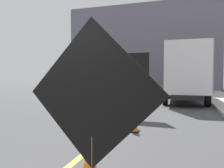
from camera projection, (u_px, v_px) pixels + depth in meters
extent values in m
cube|color=yellow|center=(115.00, 129.00, 6.95)|extent=(0.14, 36.00, 0.01)
cube|color=orange|center=(93.00, 93.00, 2.33)|extent=(1.55, 0.18, 1.56)
cube|color=black|center=(92.00, 94.00, 2.31)|extent=(1.63, 0.17, 1.63)
cube|color=black|center=(94.00, 93.00, 2.35)|extent=(0.28, 0.04, 0.52)
cube|color=orange|center=(131.00, 109.00, 9.61)|extent=(1.17, 1.84, 0.45)
cylinder|color=#4C4C4C|center=(131.00, 89.00, 9.58)|extent=(0.10, 0.10, 1.30)
cube|color=black|center=(131.00, 64.00, 9.53)|extent=(1.60, 0.15, 0.95)
sphere|color=yellow|center=(144.00, 64.00, 9.39)|extent=(0.09, 0.09, 0.09)
sphere|color=yellow|center=(137.00, 64.00, 9.50)|extent=(0.09, 0.09, 0.09)
sphere|color=yellow|center=(130.00, 64.00, 9.60)|extent=(0.09, 0.09, 0.09)
sphere|color=yellow|center=(124.00, 64.00, 9.70)|extent=(0.09, 0.09, 0.09)
sphere|color=yellow|center=(120.00, 60.00, 9.75)|extent=(0.09, 0.09, 0.09)
sphere|color=yellow|center=(120.00, 68.00, 9.76)|extent=(0.09, 0.09, 0.09)
cube|color=black|center=(184.00, 93.00, 14.18)|extent=(1.81, 6.58, 0.25)
cube|color=silver|center=(183.00, 76.00, 16.41)|extent=(2.41, 1.89, 1.90)
cube|color=silver|center=(185.00, 69.00, 13.17)|extent=(2.47, 4.51, 2.87)
cylinder|color=black|center=(168.00, 92.00, 16.64)|extent=(0.30, 0.91, 0.90)
cylinder|color=black|center=(199.00, 93.00, 16.01)|extent=(0.30, 0.91, 0.90)
cylinder|color=black|center=(165.00, 97.00, 12.62)|extent=(0.30, 0.91, 0.90)
cylinder|color=black|center=(207.00, 98.00, 11.99)|extent=(0.30, 0.91, 0.90)
cube|color=navy|center=(109.00, 94.00, 13.12)|extent=(2.09, 4.92, 0.60)
cube|color=black|center=(110.00, 85.00, 13.33)|extent=(1.77, 2.24, 0.50)
cylinder|color=black|center=(115.00, 102.00, 11.31)|extent=(0.24, 0.67, 0.66)
cylinder|color=black|center=(83.00, 101.00, 11.92)|extent=(0.24, 0.67, 0.66)
cylinder|color=black|center=(130.00, 96.00, 14.34)|extent=(0.24, 0.67, 0.66)
cylinder|color=black|center=(104.00, 96.00, 14.95)|extent=(0.24, 0.67, 0.66)
cylinder|color=gray|center=(213.00, 67.00, 19.55)|extent=(0.18, 0.18, 5.00)
cube|color=#0F6033|center=(197.00, 49.00, 19.83)|extent=(2.60, 0.19, 1.30)
cube|color=white|center=(197.00, 49.00, 19.87)|extent=(1.82, 0.10, 0.18)
cube|color=slate|center=(144.00, 50.00, 28.16)|extent=(17.44, 7.30, 10.00)
cone|color=orange|center=(90.00, 155.00, 3.64)|extent=(0.28, 0.28, 0.68)
cylinder|color=white|center=(90.00, 153.00, 3.64)|extent=(0.19, 0.19, 0.08)
cube|color=black|center=(133.00, 131.00, 6.61)|extent=(0.36, 0.36, 0.03)
cone|color=#EA5B0C|center=(133.00, 120.00, 6.59)|extent=(0.28, 0.28, 0.65)
cylinder|color=white|center=(133.00, 119.00, 6.59)|extent=(0.19, 0.19, 0.08)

